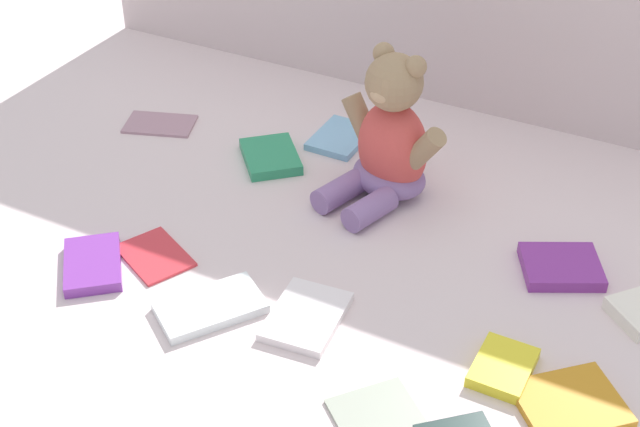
{
  "coord_description": "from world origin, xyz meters",
  "views": [
    {
      "loc": [
        0.45,
        -0.96,
        0.8
      ],
      "look_at": [
        0.0,
        -0.1,
        0.1
      ],
      "focal_mm": 49.88,
      "sensor_mm": 36.0,
      "label": 1
    }
  ],
  "objects_px": {
    "book_case_9": "(306,316)",
    "book_case_7": "(561,267)",
    "book_case_5": "(155,254)",
    "book_case_10": "(210,307)",
    "teddy_bear": "(389,143)",
    "book_case_3": "(503,367)",
    "book_case_4": "(380,419)",
    "book_case_1": "(160,123)",
    "book_case_8": "(93,264)",
    "book_case_0": "(340,138)",
    "book_case_2": "(570,404)",
    "book_case_11": "(271,157)"
  },
  "relations": [
    {
      "from": "book_case_1",
      "to": "book_case_5",
      "type": "relative_size",
      "value": 1.1
    },
    {
      "from": "book_case_9",
      "to": "book_case_2",
      "type": "bearing_deg",
      "value": -3.75
    },
    {
      "from": "book_case_2",
      "to": "book_case_4",
      "type": "xyz_separation_m",
      "value": [
        -0.19,
        -0.12,
        -0.0
      ]
    },
    {
      "from": "book_case_2",
      "to": "book_case_9",
      "type": "xyz_separation_m",
      "value": [
        -0.35,
        -0.01,
        0.0
      ]
    },
    {
      "from": "book_case_2",
      "to": "book_case_11",
      "type": "distance_m",
      "value": 0.66
    },
    {
      "from": "book_case_5",
      "to": "book_case_2",
      "type": "bearing_deg",
      "value": 115.67
    },
    {
      "from": "book_case_8",
      "to": "book_case_10",
      "type": "bearing_deg",
      "value": 140.98
    },
    {
      "from": "teddy_bear",
      "to": "book_case_0",
      "type": "height_order",
      "value": "teddy_bear"
    },
    {
      "from": "book_case_0",
      "to": "teddy_bear",
      "type": "bearing_deg",
      "value": -37.98
    },
    {
      "from": "book_case_1",
      "to": "book_case_8",
      "type": "relative_size",
      "value": 1.03
    },
    {
      "from": "book_case_2",
      "to": "book_case_4",
      "type": "bearing_deg",
      "value": -99.88
    },
    {
      "from": "teddy_bear",
      "to": "book_case_0",
      "type": "distance_m",
      "value": 0.19
    },
    {
      "from": "book_case_5",
      "to": "book_case_7",
      "type": "height_order",
      "value": "book_case_7"
    },
    {
      "from": "book_case_8",
      "to": "book_case_9",
      "type": "distance_m",
      "value": 0.32
    },
    {
      "from": "book_case_2",
      "to": "book_case_9",
      "type": "bearing_deg",
      "value": -131.06
    },
    {
      "from": "book_case_2",
      "to": "book_case_5",
      "type": "distance_m",
      "value": 0.61
    },
    {
      "from": "book_case_2",
      "to": "book_case_9",
      "type": "distance_m",
      "value": 0.35
    },
    {
      "from": "book_case_5",
      "to": "book_case_11",
      "type": "bearing_deg",
      "value": -157.62
    },
    {
      "from": "book_case_4",
      "to": "book_case_8",
      "type": "xyz_separation_m",
      "value": [
        -0.48,
        0.07,
        0.0
      ]
    },
    {
      "from": "book_case_1",
      "to": "book_case_11",
      "type": "xyz_separation_m",
      "value": [
        0.23,
        -0.01,
        0.0
      ]
    },
    {
      "from": "book_case_0",
      "to": "book_case_3",
      "type": "xyz_separation_m",
      "value": [
        0.42,
        -0.4,
        0.0
      ]
    },
    {
      "from": "book_case_8",
      "to": "book_case_3",
      "type": "bearing_deg",
      "value": 147.68
    },
    {
      "from": "book_case_3",
      "to": "book_case_4",
      "type": "distance_m",
      "value": 0.17
    },
    {
      "from": "book_case_8",
      "to": "book_case_11",
      "type": "height_order",
      "value": "same"
    },
    {
      "from": "book_case_2",
      "to": "book_case_7",
      "type": "xyz_separation_m",
      "value": [
        -0.08,
        0.24,
        0.0
      ]
    },
    {
      "from": "book_case_9",
      "to": "book_case_11",
      "type": "relative_size",
      "value": 1.09
    },
    {
      "from": "book_case_11",
      "to": "book_case_8",
      "type": "bearing_deg",
      "value": -144.32
    },
    {
      "from": "book_case_8",
      "to": "book_case_10",
      "type": "distance_m",
      "value": 0.2
    },
    {
      "from": "book_case_3",
      "to": "book_case_10",
      "type": "height_order",
      "value": "book_case_3"
    },
    {
      "from": "book_case_7",
      "to": "teddy_bear",
      "type": "bearing_deg",
      "value": -130.14
    },
    {
      "from": "teddy_bear",
      "to": "book_case_5",
      "type": "distance_m",
      "value": 0.39
    },
    {
      "from": "book_case_2",
      "to": "book_case_0",
      "type": "bearing_deg",
      "value": -172.21
    },
    {
      "from": "book_case_8",
      "to": "book_case_9",
      "type": "xyz_separation_m",
      "value": [
        0.32,
        0.05,
        -0.0
      ]
    },
    {
      "from": "book_case_0",
      "to": "book_case_3",
      "type": "height_order",
      "value": "book_case_3"
    },
    {
      "from": "book_case_3",
      "to": "book_case_8",
      "type": "relative_size",
      "value": 0.77
    },
    {
      "from": "book_case_2",
      "to": "book_case_11",
      "type": "height_order",
      "value": "book_case_11"
    },
    {
      "from": "teddy_bear",
      "to": "book_case_10",
      "type": "xyz_separation_m",
      "value": [
        -0.09,
        -0.37,
        -0.08
      ]
    },
    {
      "from": "book_case_9",
      "to": "book_case_7",
      "type": "bearing_deg",
      "value": 37.5
    },
    {
      "from": "book_case_5",
      "to": "book_case_4",
      "type": "bearing_deg",
      "value": 98.88
    },
    {
      "from": "book_case_5",
      "to": "book_case_10",
      "type": "relative_size",
      "value": 0.79
    },
    {
      "from": "book_case_1",
      "to": "book_case_10",
      "type": "bearing_deg",
      "value": -156.0
    },
    {
      "from": "book_case_0",
      "to": "book_case_3",
      "type": "distance_m",
      "value": 0.58
    },
    {
      "from": "teddy_bear",
      "to": "book_case_8",
      "type": "distance_m",
      "value": 0.48
    },
    {
      "from": "book_case_1",
      "to": "book_case_4",
      "type": "distance_m",
      "value": 0.77
    },
    {
      "from": "book_case_11",
      "to": "book_case_0",
      "type": "bearing_deg",
      "value": 15.0
    },
    {
      "from": "book_case_3",
      "to": "book_case_1",
      "type": "bearing_deg",
      "value": -22.22
    },
    {
      "from": "book_case_0",
      "to": "book_case_2",
      "type": "relative_size",
      "value": 0.95
    },
    {
      "from": "book_case_0",
      "to": "book_case_1",
      "type": "bearing_deg",
      "value": -161.66
    },
    {
      "from": "book_case_7",
      "to": "book_case_5",
      "type": "bearing_deg",
      "value": -92.83
    },
    {
      "from": "teddy_bear",
      "to": "book_case_0",
      "type": "bearing_deg",
      "value": 159.63
    }
  ]
}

